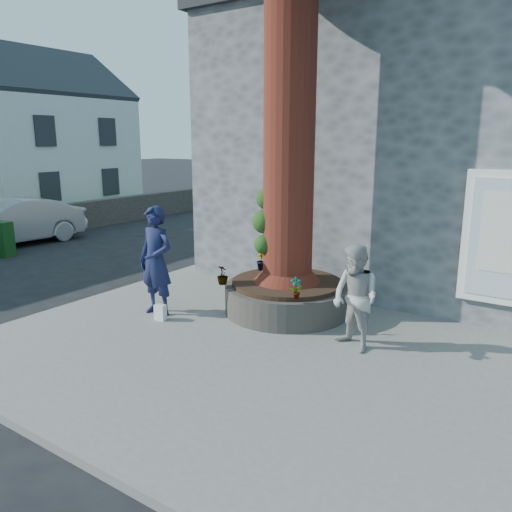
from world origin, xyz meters
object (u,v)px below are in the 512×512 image
Objects in this scene: planter at (287,296)px; man at (156,261)px; woman at (355,298)px; a_board_sign at (3,239)px; car_silver at (12,222)px.

man reaches higher than planter.
woman is 11.07m from a_board_sign.
car_silver is at bearing -164.47° from woman.
car_silver is (-8.68, 2.32, -0.40)m from man.
man is 2.00× the size of a_board_sign.
man is 7.53m from a_board_sign.
planter is 2.30× the size of a_board_sign.
car_silver is 1.67m from a_board_sign.
car_silver reaches higher than planter.
woman is 12.45m from car_silver.
woman is (1.72, -0.89, 0.52)m from planter.
man is 3.68m from woman.
a_board_sign is (-9.31, -0.15, 0.09)m from planter.
a_board_sign is at bearing -160.04° from woman.
man is at bearing -143.40° from planter.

